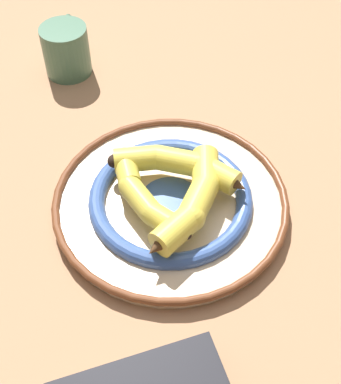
% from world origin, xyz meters
% --- Properties ---
extents(ground_plane, '(2.80, 2.80, 0.00)m').
position_xyz_m(ground_plane, '(0.00, 0.00, 0.00)').
color(ground_plane, '#A87A56').
extents(decorative_bowl, '(0.34, 0.34, 0.03)m').
position_xyz_m(decorative_bowl, '(0.03, 0.03, 0.01)').
color(decorative_bowl, beige).
rests_on(decorative_bowl, ground_plane).
extents(banana_a, '(0.13, 0.16, 0.03)m').
position_xyz_m(banana_a, '(0.07, 0.05, 0.05)').
color(banana_a, gold).
rests_on(banana_a, decorative_bowl).
extents(banana_b, '(0.10, 0.20, 0.04)m').
position_xyz_m(banana_b, '(0.00, 0.05, 0.05)').
color(banana_b, yellow).
rests_on(banana_b, decorative_bowl).
extents(banana_c, '(0.21, 0.08, 0.04)m').
position_xyz_m(banana_c, '(0.02, -0.01, 0.05)').
color(banana_c, yellow).
rests_on(banana_c, decorative_bowl).
extents(coffee_mug, '(0.08, 0.13, 0.09)m').
position_xyz_m(coffee_mug, '(0.25, -0.28, 0.05)').
color(coffee_mug, '#477056').
rests_on(coffee_mug, ground_plane).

